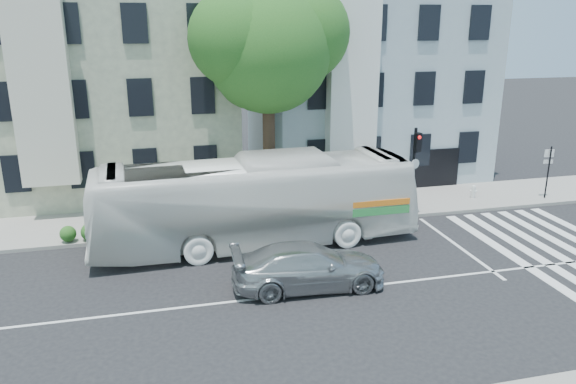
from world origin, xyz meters
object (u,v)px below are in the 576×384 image
object	(u,v)px
traffic_signal	(415,161)
fire_hydrant	(473,191)
bus	(255,202)
sedan	(309,266)

from	to	relation	value
traffic_signal	fire_hydrant	world-z (taller)	traffic_signal
fire_hydrant	traffic_signal	bearing A→B (deg)	-157.72
bus	sedan	bearing A→B (deg)	-168.46
sedan	fire_hydrant	bearing A→B (deg)	-53.66
bus	traffic_signal	bearing A→B (deg)	-82.46
traffic_signal	fire_hydrant	bearing A→B (deg)	7.74
bus	traffic_signal	size ratio (longest dim) A/B	3.10
traffic_signal	sedan	bearing A→B (deg)	-154.25
bus	sedan	distance (m)	4.43
fire_hydrant	sedan	bearing A→B (deg)	-145.97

